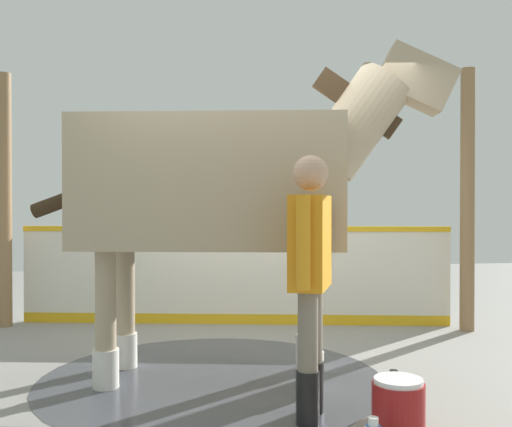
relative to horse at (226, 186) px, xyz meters
name	(u,v)px	position (x,y,z in m)	size (l,w,h in m)	color
ground_plane	(242,368)	(-0.17, -0.30, -1.56)	(16.00, 16.00, 0.02)	gray
wet_patch	(212,378)	(0.11, -0.02, -1.55)	(2.78, 2.78, 0.00)	#42444C
barrier_wall	(234,279)	(-0.33, -2.14, -1.02)	(4.96, 1.11, 1.16)	silver
roof_post_near	(467,200)	(-2.86, -1.35, -0.09)	(0.16, 0.16, 2.93)	olive
roof_post_far	(4,200)	(2.31, -2.43, -0.09)	(0.16, 0.16, 2.93)	olive
horse	(226,186)	(0.00, 0.00, 0.00)	(3.40, 1.41, 2.68)	tan
handler	(311,266)	(-0.45, 0.96, -0.55)	(0.40, 0.64, 1.73)	black
wash_bucket	(398,410)	(-0.88, 1.39, -1.37)	(0.31, 0.31, 0.37)	maroon
bottle_shampoo	(394,391)	(-1.06, 0.90, -1.43)	(0.08, 0.08, 0.27)	#D8CC4C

